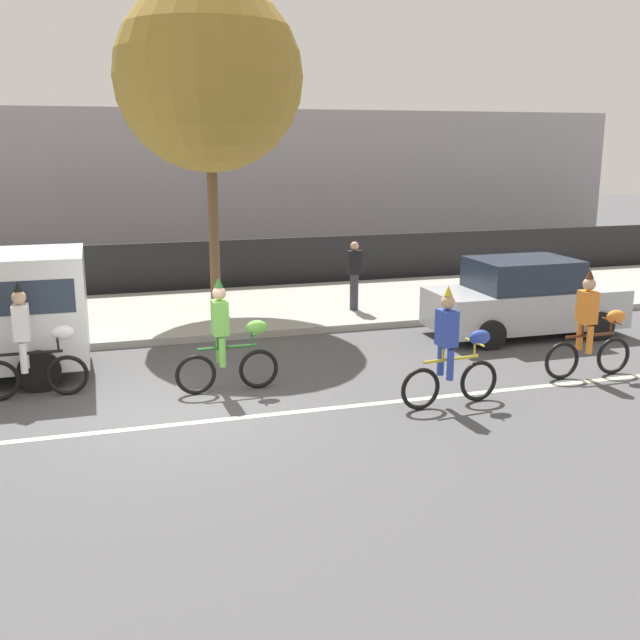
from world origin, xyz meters
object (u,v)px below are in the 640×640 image
Objects in this scene: parked_car_silver at (524,299)px; parade_cyclist_orange at (591,330)px; parade_cyclist_cobalt at (452,353)px; parade_cyclist_zebra at (31,347)px; parade_cyclist_lime at (228,342)px; pedestrian_onlooker at (354,274)px.

parade_cyclist_orange is at bearing -99.70° from parked_car_silver.
parked_car_silver is at bearing 80.30° from parade_cyclist_orange.
parade_cyclist_zebra is at bearing 160.20° from parade_cyclist_cobalt.
parade_cyclist_lime is at bearing -10.64° from parade_cyclist_zebra.
parade_cyclist_cobalt is 3.04m from parade_cyclist_orange.
parked_car_silver is (3.48, 3.58, -0.06)m from parade_cyclist_cobalt.
parade_cyclist_lime reaches higher than pedestrian_onlooker.
parade_cyclist_lime is 6.95m from parked_car_silver.
parade_cyclist_zebra is 9.37m from parade_cyclist_orange.
parade_cyclist_orange is (6.18, -1.04, 0.00)m from parade_cyclist_lime.
parade_cyclist_lime is 1.00× the size of parade_cyclist_orange.
parade_cyclist_zebra is 0.47× the size of parked_car_silver.
parade_cyclist_lime is 5.98m from pedestrian_onlooker.
parade_cyclist_orange is (9.23, -1.61, 0.00)m from parade_cyclist_zebra.
parade_cyclist_lime is 6.27m from parade_cyclist_orange.
pedestrian_onlooker reaches higher than parked_car_silver.
parade_cyclist_zebra is 9.82m from parked_car_silver.
parade_cyclist_orange is at bearing -67.25° from pedestrian_onlooker.
parade_cyclist_cobalt is at bearing -19.80° from parade_cyclist_zebra.
parade_cyclist_cobalt is 1.19× the size of pedestrian_onlooker.
parade_cyclist_lime and parade_cyclist_orange have the same top height.
parade_cyclist_zebra and parade_cyclist_orange have the same top height.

